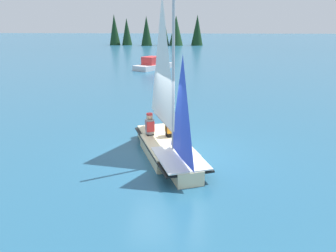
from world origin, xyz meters
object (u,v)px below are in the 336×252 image
object	(u,v)px
sailor_helm	(170,130)
motorboat_distant	(153,65)
sailboat_main	(168,134)
sailor_crew	(150,128)

from	to	relation	value
sailor_helm	motorboat_distant	distance (m)	20.05
sailboat_main	sailor_helm	world-z (taller)	sailboat_main
sailboat_main	sailor_crew	distance (m)	1.09
sailor_helm	sailor_crew	distance (m)	0.71
sailboat_main	sailor_helm	bearing A→B (deg)	158.06
sailor_crew	motorboat_distant	bearing A→B (deg)	166.22
sailboat_main	motorboat_distant	distance (m)	20.77
sailor_helm	motorboat_distant	size ratio (longest dim) A/B	0.27
sailor_helm	sailor_crew	xyz separation A→B (m)	(-0.70, 0.12, 0.00)
sailboat_main	sailor_helm	xyz separation A→B (m)	(0.02, 0.73, -0.11)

